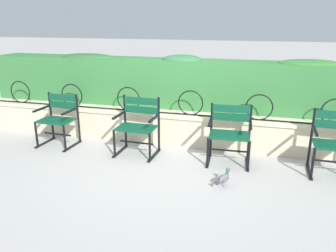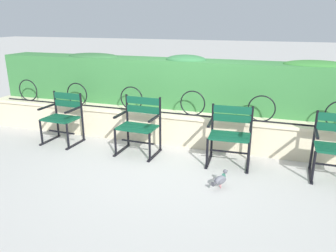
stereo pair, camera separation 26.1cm
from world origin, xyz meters
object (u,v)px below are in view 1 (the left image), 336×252
object	(u,v)px
park_chair_centre_left	(138,124)
park_chair_centre_right	(230,132)
park_chair_rightmost	(336,141)
park_chair_leftmost	(59,118)
pigeon_near_chairs	(224,178)

from	to	relation	value
park_chair_centre_left	park_chair_centre_right	xyz separation A→B (m)	(1.43, 0.04, -0.01)
park_chair_centre_left	park_chair_rightmost	xyz separation A→B (m)	(2.87, 0.00, -0.00)
park_chair_centre_right	park_chair_rightmost	world-z (taller)	park_chair_rightmost
park_chair_centre_left	park_chair_rightmost	bearing A→B (deg)	0.02
park_chair_leftmost	park_chair_centre_left	distance (m)	1.44
park_chair_centre_left	park_chair_centre_right	distance (m)	1.43
park_chair_leftmost	pigeon_near_chairs	distance (m)	3.01
park_chair_leftmost	park_chair_centre_right	size ratio (longest dim) A/B	1.01
park_chair_leftmost	pigeon_near_chairs	size ratio (longest dim) A/B	3.16
park_chair_rightmost	park_chair_leftmost	bearing A→B (deg)	179.66
park_chair_centre_right	pigeon_near_chairs	world-z (taller)	park_chair_centre_right
park_chair_leftmost	park_chair_centre_left	xyz separation A→B (m)	(1.44, -0.03, 0.01)
park_chair_leftmost	park_chair_rightmost	world-z (taller)	park_chair_rightmost
pigeon_near_chairs	park_chair_centre_left	bearing A→B (deg)	151.43
park_chair_rightmost	park_chair_centre_left	bearing A→B (deg)	-179.98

